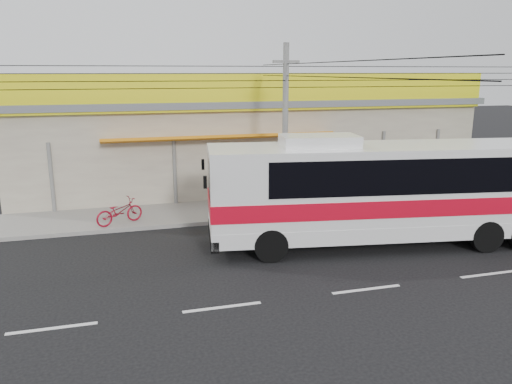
% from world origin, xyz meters
% --- Properties ---
extents(ground, '(120.00, 120.00, 0.00)m').
position_xyz_m(ground, '(0.00, 0.00, 0.00)').
color(ground, black).
rests_on(ground, ground).
extents(sidewalk, '(30.00, 3.20, 0.15)m').
position_xyz_m(sidewalk, '(0.00, 6.00, 0.07)').
color(sidewalk, gray).
rests_on(sidewalk, ground).
extents(lane_markings, '(50.00, 0.12, 0.01)m').
position_xyz_m(lane_markings, '(0.00, -2.50, 0.00)').
color(lane_markings, silver).
rests_on(lane_markings, ground).
extents(storefront_building, '(22.60, 9.20, 5.70)m').
position_xyz_m(storefront_building, '(-0.01, 11.54, 2.30)').
color(storefront_building, gray).
rests_on(storefront_building, ground).
extents(coach_bus, '(12.52, 4.32, 3.78)m').
position_xyz_m(coach_bus, '(2.69, 0.66, 2.02)').
color(coach_bus, silver).
rests_on(coach_bus, ground).
extents(motorbike_red, '(1.95, 1.39, 0.97)m').
position_xyz_m(motorbike_red, '(-6.41, 5.01, 0.64)').
color(motorbike_red, maroon).
rests_on(motorbike_red, sidewalk).
extents(utility_pole, '(34.00, 14.00, 6.81)m').
position_xyz_m(utility_pole, '(-0.12, 4.20, 5.61)').
color(utility_pole, '#61615F').
rests_on(utility_pole, ground).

